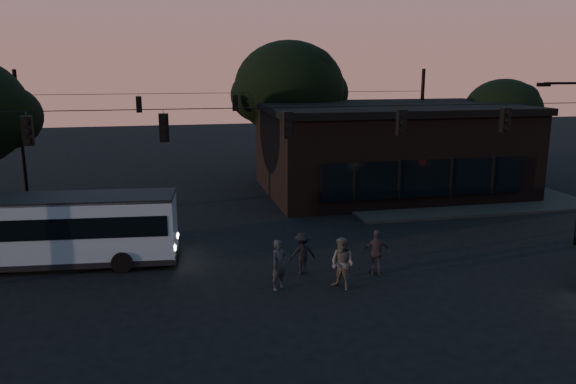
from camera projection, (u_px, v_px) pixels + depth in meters
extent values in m
plane|color=black|center=(314.00, 309.00, 18.19)|extent=(120.00, 120.00, 0.00)
cube|color=black|center=(446.00, 194.00, 34.01)|extent=(14.00, 10.00, 0.15)
cube|color=black|center=(388.00, 152.00, 34.76)|extent=(15.00, 10.00, 5.00)
cube|color=black|center=(390.00, 108.00, 34.17)|extent=(15.40, 10.40, 0.40)
cube|color=black|center=(425.00, 178.00, 30.04)|extent=(11.50, 0.18, 2.00)
cylinder|color=black|center=(289.00, 148.00, 39.55)|extent=(0.44, 0.44, 4.00)
ellipsoid|color=black|center=(289.00, 88.00, 38.63)|extent=(7.60, 7.60, 6.46)
cylinder|color=black|center=(499.00, 158.00, 38.76)|extent=(0.44, 0.44, 3.00)
ellipsoid|color=black|center=(503.00, 112.00, 38.07)|extent=(5.20, 5.20, 4.42)
cylinder|color=black|center=(288.00, 107.00, 20.64)|extent=(26.00, 0.03, 0.03)
cube|color=black|center=(28.00, 131.00, 18.91)|extent=(0.34, 0.30, 1.00)
cube|color=black|center=(164.00, 128.00, 19.85)|extent=(0.34, 0.30, 1.00)
cube|color=black|center=(288.00, 125.00, 20.78)|extent=(0.34, 0.30, 1.00)
cube|color=black|center=(401.00, 122.00, 21.72)|extent=(0.34, 0.30, 1.00)
cube|color=black|center=(505.00, 120.00, 22.65)|extent=(0.34, 0.30, 1.00)
cylinder|color=black|center=(21.00, 133.00, 33.73)|extent=(0.24, 0.24, 7.50)
cylinder|color=black|center=(421.00, 124.00, 39.13)|extent=(0.24, 0.24, 7.50)
cylinder|color=black|center=(235.00, 93.00, 35.94)|extent=(26.00, 0.03, 0.03)
cube|color=black|center=(139.00, 104.00, 34.83)|extent=(0.34, 0.30, 1.00)
cube|color=black|center=(235.00, 103.00, 36.08)|extent=(0.34, 0.30, 1.00)
cube|color=black|center=(325.00, 102.00, 37.33)|extent=(0.34, 0.30, 1.00)
cube|color=gray|center=(47.00, 228.00, 21.76)|extent=(9.96, 3.10, 2.31)
cube|color=black|center=(47.00, 222.00, 21.72)|extent=(9.57, 3.11, 0.80)
cube|color=black|center=(44.00, 199.00, 21.51)|extent=(9.96, 3.10, 0.13)
cube|color=black|center=(50.00, 258.00, 22.04)|extent=(10.06, 3.17, 0.22)
cylinder|color=black|center=(122.00, 262.00, 21.30)|extent=(0.82, 0.29, 0.80)
cylinder|color=black|center=(131.00, 244.00, 23.45)|extent=(0.82, 0.29, 0.80)
imported|color=black|center=(279.00, 265.00, 19.60)|extent=(0.78, 0.72, 1.80)
imported|color=#44423E|center=(342.00, 264.00, 19.61)|extent=(1.10, 1.15, 1.86)
imported|color=#2C242C|center=(377.00, 252.00, 21.00)|extent=(1.09, 0.66, 1.74)
imported|color=black|center=(302.00, 253.00, 21.09)|extent=(1.09, 0.67, 1.62)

